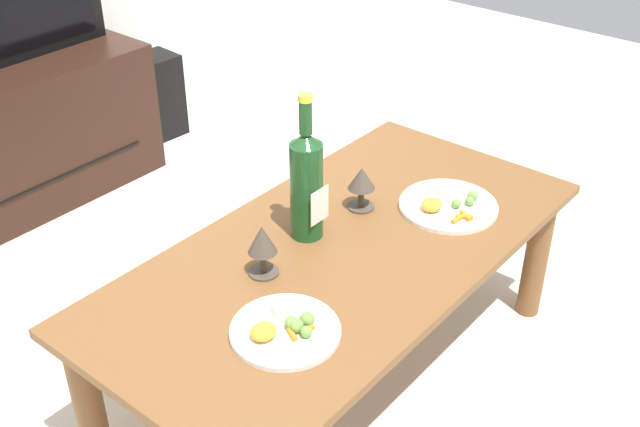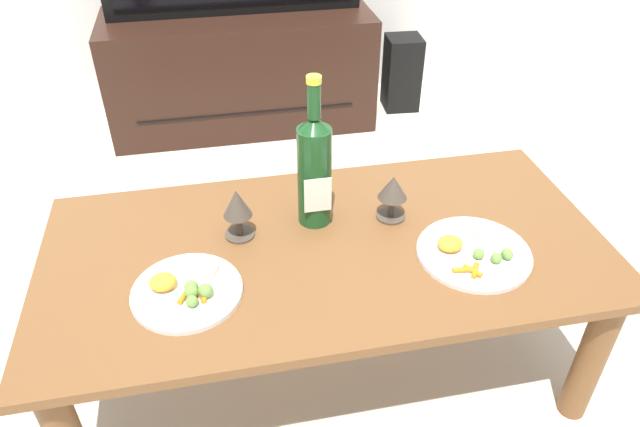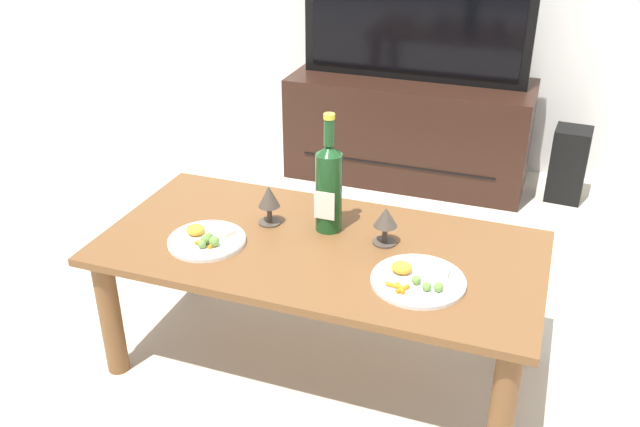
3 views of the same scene
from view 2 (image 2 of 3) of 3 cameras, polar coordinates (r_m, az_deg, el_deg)
The scene contains 9 objects.
ground_plane at distance 1.73m, azimuth 0.53°, elevation -14.58°, with size 6.40×6.40×0.00m, color beige.
dining_table at distance 1.46m, azimuth 0.61°, elevation -5.26°, with size 1.35×0.66×0.45m.
tv_stand at distance 2.85m, azimuth -7.68°, elevation 13.63°, with size 1.20×0.48×0.52m.
floor_speaker at distance 3.03m, azimuth 7.95°, elevation 13.37°, with size 0.17×0.17×0.36m, color black.
wine_bottle at distance 1.40m, azimuth -0.55°, elevation 4.52°, with size 0.08×0.09×0.39m.
goblet_left at distance 1.40m, azimuth -8.05°, elevation 0.69°, with size 0.07×0.07×0.13m.
goblet_right at distance 1.47m, azimuth 7.09°, elevation 2.23°, with size 0.07×0.07×0.12m.
dinner_plate_left at distance 1.31m, azimuth -12.83°, elevation -7.25°, with size 0.24×0.24×0.04m.
dinner_plate_right at distance 1.42m, azimuth 14.70°, elevation -3.59°, with size 0.27×0.27×0.04m.
Camera 2 is at (-0.23, -1.07, 1.34)m, focal length 32.95 mm.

